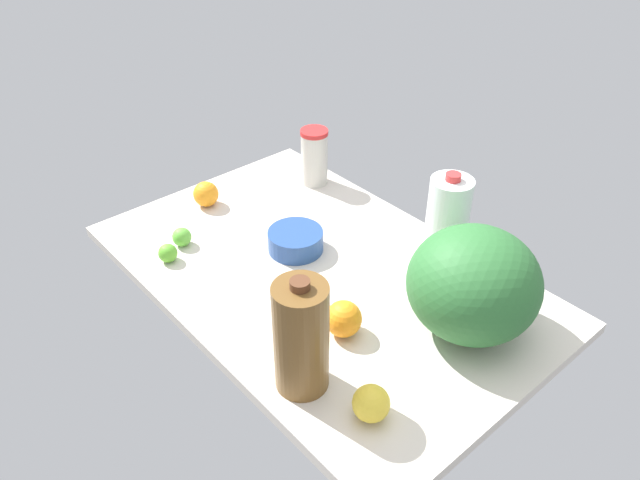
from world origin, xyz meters
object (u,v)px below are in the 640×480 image
orange_far_back (344,319)px  mixing_bowl (296,241)px  lime_loose (182,237)px  lemon_beside_bowl (371,403)px  tumbler_cup (314,157)px  chocolate_milk_jug (301,338)px  orange_near_front (206,194)px  lime_by_jug (168,253)px  watermelon (473,284)px  milk_jug (447,222)px

orange_far_back → mixing_bowl: bearing=159.2°
lime_loose → lemon_beside_bowl: (76.31, -2.30, 1.20)cm
tumbler_cup → lemon_beside_bowl: (78.52, -52.61, -5.38)cm
chocolate_milk_jug → orange_near_front: bearing=162.4°
tumbler_cup → lime_by_jug: tumbler_cup is taller
mixing_bowl → orange_near_front: 36.20cm
tumbler_cup → lime_loose: bearing=-87.5°
mixing_bowl → orange_near_front: bearing=-170.6°
orange_near_front → lime_by_jug: orange_near_front is taller
watermelon → mixing_bowl: (-50.25, -10.65, -10.11)cm
chocolate_milk_jug → orange_far_back: (-5.37, 16.88, -8.85)cm
chocolate_milk_jug → orange_far_back: 19.80cm
orange_far_back → lime_by_jug: bearing=-162.0°
milk_jug → lime_loose: size_ratio=5.02×
orange_far_back → orange_near_front: size_ratio=1.12×
mixing_bowl → watermelon: bearing=12.0°
lime_loose → orange_near_front: size_ratio=0.69×
orange_near_front → mixing_bowl: bearing=9.4°
watermelon → orange_far_back: 30.31cm
chocolate_milk_jug → lemon_beside_bowl: chocolate_milk_jug is taller
tumbler_cup → lime_by_jug: (6.18, -56.98, -6.68)cm
mixing_bowl → orange_near_front: orange_near_front is taller
milk_jug → orange_near_front: bearing=-153.7°
tumbler_cup → orange_far_back: tumbler_cup is taller
mixing_bowl → chocolate_milk_jug: (38.03, -29.32, 10.24)cm
mixing_bowl → lime_loose: size_ratio=2.86×
orange_far_back → lime_by_jug: size_ratio=1.69×
lime_loose → orange_near_front: 21.23cm
tumbler_cup → lime_loose: 50.79cm
watermelon → mixing_bowl: 52.35cm
chocolate_milk_jug → orange_near_front: chocolate_milk_jug is taller
mixing_bowl → chocolate_milk_jug: 49.10cm
orange_near_front → lime_loose: bearing=-51.0°
orange_far_back → lime_by_jug: 53.74cm
chocolate_milk_jug → mixing_bowl: bearing=142.4°
lime_loose → lime_by_jug: (3.97, -6.67, -0.10)cm
tumbler_cup → chocolate_milk_jug: size_ratio=0.66×
mixing_bowl → tumbler_cup: 37.74cm
chocolate_milk_jug → lemon_beside_bowl: size_ratio=3.61×
lime_loose → orange_near_front: orange_near_front is taller
mixing_bowl → chocolate_milk_jug: chocolate_milk_jug is taller
lemon_beside_bowl → lime_by_jug: bearing=-176.5°
chocolate_milk_jug → lime_loose: bearing=173.5°
tumbler_cup → milk_jug: bearing=-1.6°
milk_jug → mixing_bowl: 40.94cm
watermelon → lime_loose: 80.46cm
chocolate_milk_jug → orange_near_front: 77.92cm
milk_jug → mixing_bowl: (-29.73, -26.45, -9.63)cm
mixing_bowl → lemon_beside_bowl: bearing=-24.6°
orange_far_back → lemon_beside_bowl: 24.55cm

